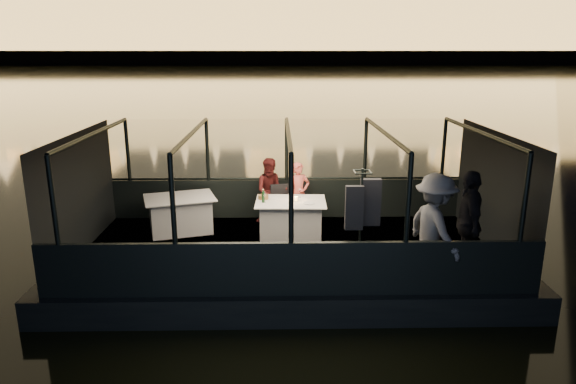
{
  "coord_description": "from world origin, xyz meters",
  "views": [
    {
      "loc": [
        -0.2,
        -9.48,
        4.3
      ],
      "look_at": [
        0.0,
        0.4,
        1.55
      ],
      "focal_mm": 32.0,
      "sensor_mm": 36.0,
      "label": 1
    }
  ],
  "objects_px": {
    "passenger_stripe": "(434,234)",
    "chair_port_right": "(297,206)",
    "person_woman_coral": "(299,191)",
    "person_man_maroon": "(271,191)",
    "dining_table_central": "(291,219)",
    "passenger_dark": "(467,228)",
    "dining_table_aft": "(180,214)",
    "wine_bottle": "(263,195)",
    "chair_port_left": "(280,206)",
    "coat_stand": "(360,228)"
  },
  "relations": [
    {
      "from": "chair_port_left",
      "to": "chair_port_right",
      "type": "xyz_separation_m",
      "value": [
        0.39,
        0.05,
        0.0
      ]
    },
    {
      "from": "passenger_stripe",
      "to": "chair_port_right",
      "type": "bearing_deg",
      "value": 17.35
    },
    {
      "from": "passenger_dark",
      "to": "chair_port_left",
      "type": "bearing_deg",
      "value": -120.93
    },
    {
      "from": "dining_table_aft",
      "to": "passenger_stripe",
      "type": "xyz_separation_m",
      "value": [
        4.69,
        -2.58,
        0.47
      ]
    },
    {
      "from": "chair_port_right",
      "to": "wine_bottle",
      "type": "height_order",
      "value": "wine_bottle"
    },
    {
      "from": "person_woman_coral",
      "to": "wine_bottle",
      "type": "height_order",
      "value": "person_woman_coral"
    },
    {
      "from": "dining_table_aft",
      "to": "person_woman_coral",
      "type": "height_order",
      "value": "person_woman_coral"
    },
    {
      "from": "passenger_stripe",
      "to": "wine_bottle",
      "type": "xyz_separation_m",
      "value": [
        -2.89,
        2.17,
        0.06
      ]
    },
    {
      "from": "dining_table_central",
      "to": "person_man_maroon",
      "type": "height_order",
      "value": "person_man_maroon"
    },
    {
      "from": "person_woman_coral",
      "to": "passenger_stripe",
      "type": "relative_size",
      "value": 0.75
    },
    {
      "from": "dining_table_aft",
      "to": "person_woman_coral",
      "type": "distance_m",
      "value": 2.64
    },
    {
      "from": "person_woman_coral",
      "to": "person_man_maroon",
      "type": "bearing_deg",
      "value": 154.16
    },
    {
      "from": "chair_port_left",
      "to": "coat_stand",
      "type": "bearing_deg",
      "value": -75.03
    },
    {
      "from": "dining_table_central",
      "to": "person_woman_coral",
      "type": "xyz_separation_m",
      "value": [
        0.2,
        0.82,
        0.36
      ]
    },
    {
      "from": "chair_port_right",
      "to": "dining_table_aft",
      "type": "bearing_deg",
      "value": -172.85
    },
    {
      "from": "dining_table_central",
      "to": "chair_port_left",
      "type": "height_order",
      "value": "chair_port_left"
    },
    {
      "from": "passenger_stripe",
      "to": "passenger_dark",
      "type": "bearing_deg",
      "value": -84.8
    },
    {
      "from": "dining_table_central",
      "to": "dining_table_aft",
      "type": "height_order",
      "value": "same"
    },
    {
      "from": "person_woman_coral",
      "to": "passenger_stripe",
      "type": "bearing_deg",
      "value": -76.03
    },
    {
      "from": "chair_port_left",
      "to": "person_man_maroon",
      "type": "xyz_separation_m",
      "value": [
        -0.19,
        0.21,
        0.3
      ]
    },
    {
      "from": "dining_table_central",
      "to": "coat_stand",
      "type": "xyz_separation_m",
      "value": [
        1.12,
        -2.06,
        0.51
      ]
    },
    {
      "from": "chair_port_left",
      "to": "chair_port_right",
      "type": "relative_size",
      "value": 1.03
    },
    {
      "from": "passenger_stripe",
      "to": "wine_bottle",
      "type": "height_order",
      "value": "passenger_stripe"
    },
    {
      "from": "person_man_maroon",
      "to": "wine_bottle",
      "type": "distance_m",
      "value": 0.98
    },
    {
      "from": "dining_table_central",
      "to": "chair_port_right",
      "type": "bearing_deg",
      "value": 76.97
    },
    {
      "from": "chair_port_left",
      "to": "person_woman_coral",
      "type": "distance_m",
      "value": 0.54
    },
    {
      "from": "chair_port_right",
      "to": "coat_stand",
      "type": "xyz_separation_m",
      "value": [
        0.96,
        -2.77,
        0.45
      ]
    },
    {
      "from": "person_man_maroon",
      "to": "person_woman_coral",
      "type": "bearing_deg",
      "value": -7.25
    },
    {
      "from": "dining_table_central",
      "to": "coat_stand",
      "type": "distance_m",
      "value": 2.4
    },
    {
      "from": "person_woman_coral",
      "to": "passenger_dark",
      "type": "relative_size",
      "value": 0.75
    },
    {
      "from": "dining_table_aft",
      "to": "passenger_stripe",
      "type": "distance_m",
      "value": 5.37
    },
    {
      "from": "dining_table_central",
      "to": "passenger_stripe",
      "type": "height_order",
      "value": "passenger_stripe"
    },
    {
      "from": "dining_table_central",
      "to": "chair_port_right",
      "type": "xyz_separation_m",
      "value": [
        0.16,
        0.71,
        0.06
      ]
    },
    {
      "from": "chair_port_right",
      "to": "wine_bottle",
      "type": "xyz_separation_m",
      "value": [
        -0.73,
        -0.79,
        0.47
      ]
    },
    {
      "from": "chair_port_right",
      "to": "person_woman_coral",
      "type": "bearing_deg",
      "value": 70.4
    },
    {
      "from": "dining_table_central",
      "to": "wine_bottle",
      "type": "height_order",
      "value": "wine_bottle"
    },
    {
      "from": "coat_stand",
      "to": "passenger_stripe",
      "type": "bearing_deg",
      "value": -8.68
    },
    {
      "from": "passenger_dark",
      "to": "passenger_stripe",
      "type": "bearing_deg",
      "value": -57.85
    },
    {
      "from": "dining_table_central",
      "to": "coat_stand",
      "type": "bearing_deg",
      "value": -61.42
    },
    {
      "from": "passenger_dark",
      "to": "wine_bottle",
      "type": "height_order",
      "value": "passenger_dark"
    },
    {
      "from": "coat_stand",
      "to": "passenger_stripe",
      "type": "xyz_separation_m",
      "value": [
        1.2,
        -0.18,
        -0.05
      ]
    },
    {
      "from": "chair_port_left",
      "to": "coat_stand",
      "type": "xyz_separation_m",
      "value": [
        1.35,
        -2.72,
        0.45
      ]
    },
    {
      "from": "chair_port_left",
      "to": "wine_bottle",
      "type": "relative_size",
      "value": 3.12
    },
    {
      "from": "person_man_maroon",
      "to": "passenger_dark",
      "type": "height_order",
      "value": "passenger_dark"
    },
    {
      "from": "coat_stand",
      "to": "chair_port_right",
      "type": "bearing_deg",
      "value": 109.05
    },
    {
      "from": "coat_stand",
      "to": "passenger_dark",
      "type": "height_order",
      "value": "coat_stand"
    },
    {
      "from": "chair_port_left",
      "to": "person_man_maroon",
      "type": "distance_m",
      "value": 0.41
    },
    {
      "from": "chair_port_right",
      "to": "passenger_dark",
      "type": "relative_size",
      "value": 0.46
    },
    {
      "from": "passenger_stripe",
      "to": "passenger_dark",
      "type": "relative_size",
      "value": 1.01
    },
    {
      "from": "dining_table_aft",
      "to": "wine_bottle",
      "type": "height_order",
      "value": "wine_bottle"
    }
  ]
}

